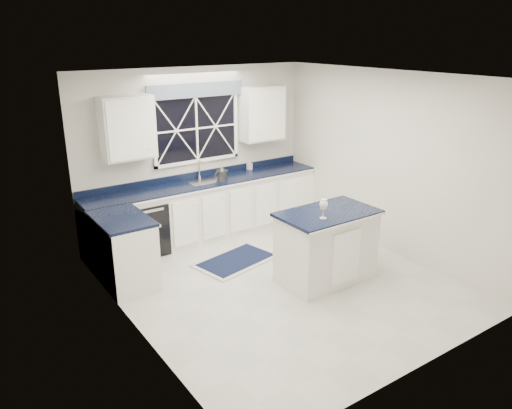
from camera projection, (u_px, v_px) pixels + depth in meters
ground at (279, 282)px, 6.73m from camera, size 4.50×4.50×0.00m
back_wall at (196, 153)px, 8.04m from camera, size 4.00×0.10×2.70m
base_cabinets at (194, 217)px, 7.80m from camera, size 3.99×1.60×0.90m
countertop at (206, 183)px, 7.95m from camera, size 3.98×0.64×0.04m
dishwasher at (143, 227)px, 7.53m from camera, size 0.60×0.58×0.82m
window at (196, 123)px, 7.85m from camera, size 1.65×0.09×1.26m
upper_cabinets at (200, 120)px, 7.73m from camera, size 3.10×0.34×0.90m
faucet at (200, 169)px, 8.04m from camera, size 0.05×0.20×0.30m
island at (326, 246)px, 6.66m from camera, size 1.31×0.79×0.97m
rug at (236, 260)px, 7.34m from camera, size 1.32×0.96×0.02m
kettle at (222, 173)px, 8.05m from camera, size 0.29×0.20×0.20m
wine_glass at (324, 205)px, 6.21m from camera, size 0.11×0.11×0.25m
soap_bottle at (250, 165)px, 8.61m from camera, size 0.08×0.08×0.17m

